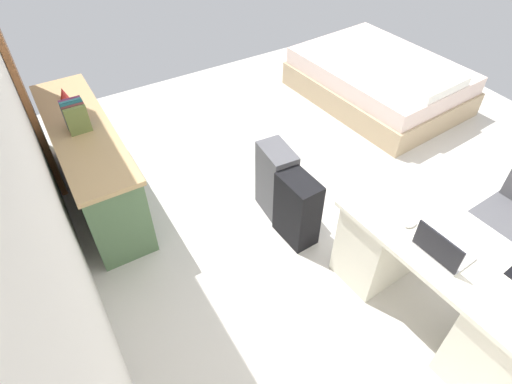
# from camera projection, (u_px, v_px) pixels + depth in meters

# --- Properties ---
(ground_plane) EXTENTS (5.65, 5.65, 0.00)m
(ground_plane) POSITION_uv_depth(u_px,v_px,m) (340.00, 192.00, 4.05)
(ground_plane) COLOR beige
(wall_back) EXTENTS (4.55, 0.10, 2.89)m
(wall_back) POSITION_uv_depth(u_px,v_px,m) (21.00, 147.00, 2.20)
(wall_back) COLOR silver
(wall_back) RESTS_ON ground_plane
(door_wooden) EXTENTS (0.88, 0.05, 2.04)m
(door_wooden) POSITION_uv_depth(u_px,v_px,m) (16.00, 76.00, 3.59)
(door_wooden) COLOR brown
(door_wooden) RESTS_ON ground_plane
(desk) EXTENTS (1.48, 0.76, 0.74)m
(desk) POSITION_uv_depth(u_px,v_px,m) (438.00, 281.00, 2.86)
(desk) COLOR silver
(desk) RESTS_ON ground_plane
(office_chair) EXTENTS (0.52, 0.52, 0.94)m
(office_chair) POSITION_uv_depth(u_px,v_px,m) (512.00, 223.00, 3.20)
(office_chair) COLOR black
(office_chair) RESTS_ON ground_plane
(credenza) EXTENTS (1.80, 0.48, 0.77)m
(credenza) POSITION_uv_depth(u_px,v_px,m) (92.00, 164.00, 3.75)
(credenza) COLOR #4C6B47
(credenza) RESTS_ON ground_plane
(bed) EXTENTS (2.00, 1.54, 0.58)m
(bed) POSITION_uv_depth(u_px,v_px,m) (379.00, 81.00, 5.09)
(bed) COLOR tan
(bed) RESTS_ON ground_plane
(suitcase_black) EXTENTS (0.37, 0.24, 0.62)m
(suitcase_black) POSITION_uv_depth(u_px,v_px,m) (297.00, 209.00, 3.45)
(suitcase_black) COLOR black
(suitcase_black) RESTS_ON ground_plane
(suitcase_spare_grey) EXTENTS (0.37, 0.24, 0.67)m
(suitcase_spare_grey) POSITION_uv_depth(u_px,v_px,m) (276.00, 181.00, 3.66)
(suitcase_spare_grey) COLOR #4C4C51
(suitcase_spare_grey) RESTS_ON ground_plane
(laptop) EXTENTS (0.32, 0.24, 0.21)m
(laptop) POSITION_uv_depth(u_px,v_px,m) (441.00, 249.00, 2.55)
(laptop) COLOR #B7B7BC
(laptop) RESTS_ON desk
(computer_mouse) EXTENTS (0.07, 0.10, 0.03)m
(computer_mouse) POSITION_uv_depth(u_px,v_px,m) (411.00, 223.00, 2.75)
(computer_mouse) COLOR white
(computer_mouse) RESTS_ON desk
(book_row) EXTENTS (0.20, 0.17, 0.23)m
(book_row) POSITION_uv_depth(u_px,v_px,m) (75.00, 116.00, 3.40)
(book_row) COLOR olive
(book_row) RESTS_ON credenza
(figurine_small) EXTENTS (0.08, 0.08, 0.11)m
(figurine_small) POSITION_uv_depth(u_px,v_px,m) (63.00, 94.00, 3.76)
(figurine_small) COLOR red
(figurine_small) RESTS_ON credenza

